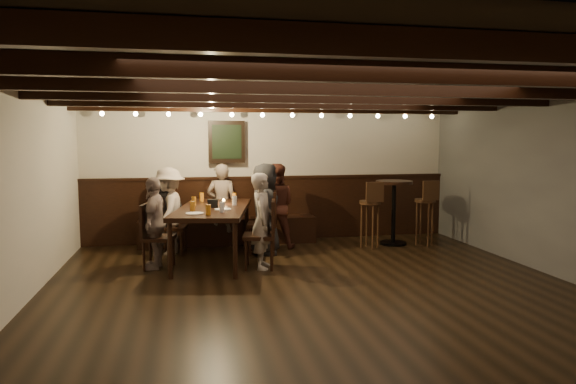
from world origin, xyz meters
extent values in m
plane|color=black|center=(0.00, 0.00, 0.00)|extent=(7.00, 7.00, 0.00)
plane|color=black|center=(0.00, 0.00, 2.40)|extent=(7.00, 7.00, 0.00)
plane|color=silver|center=(0.00, 3.50, 1.20)|extent=(6.50, 0.00, 6.50)
plane|color=#4C4D4A|center=(3.25, 0.00, 1.20)|extent=(0.00, 7.00, 7.00)
plane|color=silver|center=(-3.25, 0.00, 1.20)|extent=(0.00, 7.00, 7.00)
cube|color=black|center=(0.00, 3.46, 0.55)|extent=(6.50, 0.08, 1.10)
cube|color=black|center=(-0.80, 3.20, 0.23)|extent=(3.00, 0.45, 0.45)
cube|color=black|center=(-0.80, 3.40, 1.75)|extent=(0.62, 0.12, 0.72)
cube|color=black|center=(-0.80, 3.33, 1.75)|extent=(0.50, 0.02, 0.58)
cube|color=black|center=(0.00, -2.90, 2.31)|extent=(6.50, 0.10, 0.16)
cube|color=black|center=(0.00, -1.74, 2.31)|extent=(6.50, 0.10, 0.16)
cube|color=black|center=(0.00, -0.58, 2.31)|extent=(6.50, 0.10, 0.16)
cube|color=black|center=(0.00, 0.58, 2.31)|extent=(6.50, 0.10, 0.16)
cube|color=black|center=(0.00, 1.74, 2.31)|extent=(6.50, 0.10, 0.16)
cube|color=black|center=(0.00, 2.90, 2.31)|extent=(6.50, 0.10, 0.16)
sphere|color=#FFE099|center=(-2.75, 2.88, 2.19)|extent=(0.07, 0.07, 0.07)
sphere|color=#FFE099|center=(-1.38, 2.88, 2.19)|extent=(0.07, 0.07, 0.07)
sphere|color=#FFE099|center=(0.00, 2.88, 2.19)|extent=(0.07, 0.07, 0.07)
sphere|color=#FFE099|center=(1.38, 2.88, 2.19)|extent=(0.07, 0.07, 0.07)
sphere|color=#FFE099|center=(2.75, 2.88, 2.19)|extent=(0.07, 0.07, 0.07)
cube|color=black|center=(-1.12, 2.04, 0.77)|extent=(1.36, 2.29, 0.06)
cylinder|color=black|center=(-1.72, 1.14, 0.37)|extent=(0.06, 0.06, 0.74)
cylinder|color=black|center=(-1.34, 3.11, 0.37)|extent=(0.06, 0.06, 0.74)
cylinder|color=black|center=(-0.90, 0.98, 0.37)|extent=(0.06, 0.06, 0.74)
cylinder|color=black|center=(-0.52, 2.95, 0.37)|extent=(0.06, 0.06, 0.74)
cube|color=black|center=(-1.72, 2.62, 0.41)|extent=(0.47, 0.47, 0.05)
cube|color=black|center=(-1.90, 2.65, 0.66)|extent=(0.11, 0.40, 0.44)
cube|color=black|center=(-1.89, 1.74, 0.43)|extent=(0.49, 0.49, 0.05)
cube|color=black|center=(-2.07, 1.77, 0.68)|extent=(0.12, 0.41, 0.45)
cube|color=black|center=(-0.34, 2.35, 0.47)|extent=(0.53, 0.53, 0.05)
cube|color=black|center=(-0.14, 2.31, 0.74)|extent=(0.13, 0.45, 0.50)
cube|color=black|center=(-0.52, 1.47, 0.45)|extent=(0.51, 0.51, 0.05)
cube|color=black|center=(-0.32, 1.43, 0.72)|extent=(0.12, 0.44, 0.48)
imported|color=black|center=(-1.83, 3.10, 0.63)|extent=(0.68, 0.51, 1.26)
imported|color=slate|center=(-0.92, 3.07, 0.70)|extent=(0.56, 0.42, 1.39)
imported|color=#57291D|center=(-0.06, 2.76, 0.70)|extent=(0.77, 0.65, 1.40)
imported|color=#A7988D|center=(-1.77, 2.63, 0.68)|extent=(0.67, 0.96, 1.36)
imported|color=gray|center=(-1.94, 1.75, 0.64)|extent=(0.45, 0.80, 1.28)
imported|color=black|center=(-0.30, 2.34, 0.71)|extent=(0.58, 0.77, 1.43)
imported|color=#A09487|center=(-0.47, 1.46, 0.67)|extent=(0.41, 0.54, 1.34)
cylinder|color=#BF7219|center=(-1.26, 2.79, 0.87)|extent=(0.07, 0.07, 0.14)
cylinder|color=#BF7219|center=(-0.75, 2.63, 0.87)|extent=(0.07, 0.07, 0.14)
cylinder|color=#BF7219|center=(-1.39, 2.20, 0.87)|extent=(0.07, 0.07, 0.14)
cylinder|color=silver|center=(-0.79, 2.18, 0.87)|extent=(0.07, 0.07, 0.14)
cylinder|color=#BF7219|center=(-1.42, 1.64, 0.87)|extent=(0.07, 0.07, 0.14)
cylinder|color=silver|center=(-1.03, 1.47, 0.87)|extent=(0.07, 0.07, 0.14)
cylinder|color=#BF7219|center=(-1.22, 1.25, 0.87)|extent=(0.07, 0.07, 0.14)
cylinder|color=white|center=(-1.40, 1.39, 0.81)|extent=(0.24, 0.24, 0.01)
cylinder|color=white|center=(-1.00, 1.72, 0.81)|extent=(0.24, 0.24, 0.01)
cube|color=black|center=(-1.13, 2.00, 0.86)|extent=(0.15, 0.10, 0.12)
cylinder|color=beige|center=(-0.94, 2.32, 0.83)|extent=(0.05, 0.05, 0.05)
cylinder|color=black|center=(1.96, 2.62, 0.02)|extent=(0.45, 0.45, 0.04)
cylinder|color=black|center=(1.96, 2.62, 0.53)|extent=(0.07, 0.07, 1.03)
cylinder|color=black|center=(1.96, 2.62, 1.07)|extent=(0.62, 0.62, 0.05)
cylinder|color=#362011|center=(1.46, 2.42, 0.76)|extent=(0.35, 0.35, 0.05)
cube|color=#362011|center=(1.48, 2.26, 0.95)|extent=(0.31, 0.06, 0.33)
cylinder|color=#362011|center=(2.46, 2.47, 0.76)|extent=(0.35, 0.35, 0.05)
cube|color=#362011|center=(2.48, 2.31, 0.95)|extent=(0.31, 0.07, 0.33)
camera|label=1|loc=(-1.51, -5.51, 1.81)|focal=32.00mm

